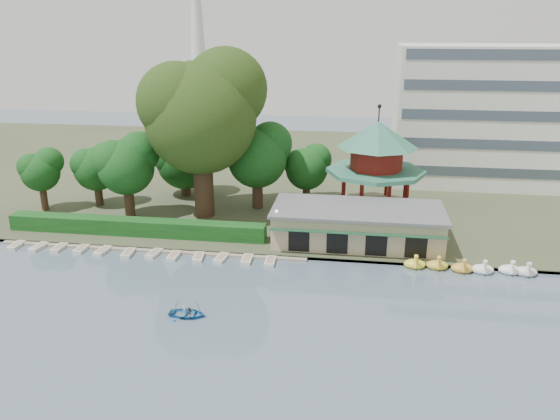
% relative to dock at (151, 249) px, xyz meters
% --- Properties ---
extents(ground_plane, '(220.00, 220.00, 0.00)m').
position_rel_dock_xyz_m(ground_plane, '(12.00, -17.20, -0.12)').
color(ground_plane, slate).
rests_on(ground_plane, ground).
extents(shore, '(220.00, 70.00, 0.40)m').
position_rel_dock_xyz_m(shore, '(12.00, 34.80, 0.08)').
color(shore, '#424930').
rests_on(shore, ground).
extents(embankment, '(220.00, 0.60, 0.30)m').
position_rel_dock_xyz_m(embankment, '(12.00, 0.10, 0.03)').
color(embankment, gray).
rests_on(embankment, ground).
extents(dock, '(34.00, 1.60, 0.24)m').
position_rel_dock_xyz_m(dock, '(0.00, 0.00, 0.00)').
color(dock, gray).
rests_on(dock, ground).
extents(boathouse, '(18.60, 9.39, 3.90)m').
position_rel_dock_xyz_m(boathouse, '(22.00, 4.77, 2.25)').
color(boathouse, tan).
rests_on(boathouse, shore).
extents(pavilion, '(12.40, 12.40, 13.50)m').
position_rel_dock_xyz_m(pavilion, '(24.00, 14.80, 7.36)').
color(pavilion, tan).
rests_on(pavilion, shore).
extents(office_building, '(38.00, 18.00, 20.00)m').
position_rel_dock_xyz_m(office_building, '(44.67, 31.80, 9.61)').
color(office_building, silver).
rests_on(office_building, shore).
extents(hedge, '(30.00, 2.00, 1.80)m').
position_rel_dock_xyz_m(hedge, '(-3.00, 3.30, 1.18)').
color(hedge, '#164B19').
rests_on(hedge, shore).
extents(lamp_post, '(0.36, 0.36, 4.28)m').
position_rel_dock_xyz_m(lamp_post, '(13.50, 1.80, 3.22)').
color(lamp_post, black).
rests_on(lamp_post, shore).
extents(big_tree, '(14.74, 13.74, 20.42)m').
position_rel_dock_xyz_m(big_tree, '(3.18, 11.02, 13.54)').
color(big_tree, '#3A281C').
rests_on(big_tree, shore).
extents(small_trees, '(38.81, 17.35, 11.13)m').
position_rel_dock_xyz_m(small_trees, '(-0.07, 14.69, 6.30)').
color(small_trees, '#3A281C').
rests_on(small_trees, shore).
extents(swan_boats, '(12.73, 2.16, 1.92)m').
position_rel_dock_xyz_m(swan_boats, '(33.35, -0.64, 0.28)').
color(swan_boats, '#FFE93E').
rests_on(swan_boats, ground).
extents(moored_rowboats, '(29.35, 2.74, 0.36)m').
position_rel_dock_xyz_m(moored_rowboats, '(-0.79, -1.39, 0.06)').
color(moored_rowboats, silver).
rests_on(moored_rowboats, ground).
extents(rowboat_with_passengers, '(4.41, 3.15, 2.01)m').
position_rel_dock_xyz_m(rowboat_with_passengers, '(8.20, -13.11, 0.34)').
color(rowboat_with_passengers, '#1F6EB5').
rests_on(rowboat_with_passengers, ground).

